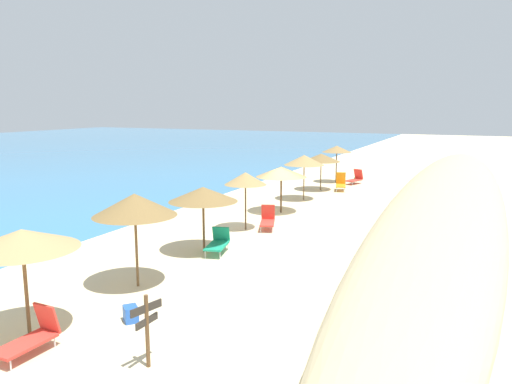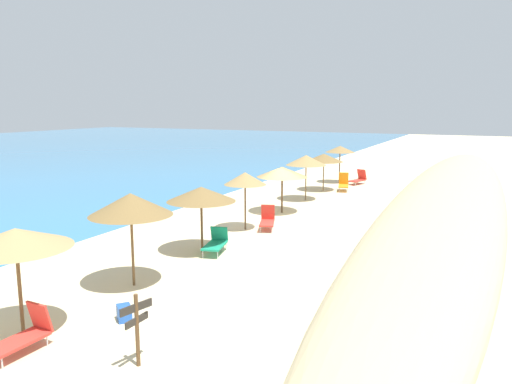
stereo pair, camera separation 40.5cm
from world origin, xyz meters
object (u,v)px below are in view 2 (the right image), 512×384
(beach_umbrella_1, at_px, (131,204))
(beach_umbrella_2, at_px, (201,194))
(beach_ball, at_px, (360,179))
(beach_umbrella_7, at_px, (340,149))
(beach_umbrella_0, at_px, (16,238))
(cooler_box, at_px, (124,313))
(beach_umbrella_6, at_px, (324,158))
(lounge_chair_1, at_px, (24,334))
(lounge_chair_4, at_px, (343,183))
(wooden_signpost, at_px, (137,323))
(lounge_chair_3, at_px, (358,179))
(lounge_chair_0, at_px, (267,219))
(beach_umbrella_4, at_px, (282,172))
(beach_umbrella_5, at_px, (306,160))
(lounge_chair_2, at_px, (216,242))
(beach_umbrella_3, at_px, (245,179))

(beach_umbrella_1, xyz_separation_m, beach_umbrella_2, (4.13, -0.01, -0.34))
(beach_ball, bearing_deg, beach_umbrella_2, 177.19)
(beach_umbrella_2, distance_m, beach_umbrella_7, 19.58)
(beach_umbrella_0, relative_size, cooler_box, 6.32)
(beach_umbrella_6, relative_size, lounge_chair_1, 1.70)
(lounge_chair_4, xyz_separation_m, wooden_signpost, (-24.39, -2.27, 0.50))
(lounge_chair_3, bearing_deg, lounge_chair_0, 106.25)
(beach_umbrella_1, xyz_separation_m, lounge_chair_4, (20.42, -1.07, -2.14))
(beach_umbrella_6, distance_m, lounge_chair_1, 24.54)
(beach_umbrella_1, relative_size, lounge_chair_0, 2.00)
(beach_umbrella_4, bearing_deg, beach_umbrella_6, 1.58)
(beach_umbrella_5, distance_m, lounge_chair_4, 4.85)
(beach_umbrella_0, height_order, lounge_chair_1, beach_umbrella_0)
(lounge_chair_0, xyz_separation_m, lounge_chair_2, (-4.34, 0.23, -0.03))
(beach_umbrella_6, height_order, lounge_chair_4, beach_umbrella_6)
(beach_umbrella_2, bearing_deg, lounge_chair_1, -176.76)
(beach_umbrella_0, height_order, lounge_chair_2, beach_umbrella_0)
(beach_umbrella_0, distance_m, beach_umbrella_7, 27.69)
(lounge_chair_2, bearing_deg, beach_umbrella_1, 68.66)
(beach_umbrella_7, xyz_separation_m, lounge_chair_1, (-28.25, -0.67, -2.08))
(beach_umbrella_7, bearing_deg, lounge_chair_1, -178.63)
(lounge_chair_1, bearing_deg, cooler_box, -111.43)
(beach_umbrella_4, relative_size, beach_umbrella_5, 0.98)
(beach_umbrella_6, xyz_separation_m, beach_umbrella_7, (3.78, -0.01, 0.28))
(cooler_box, bearing_deg, beach_umbrella_4, 5.81)
(beach_umbrella_0, xyz_separation_m, cooler_box, (1.75, -1.74, -2.28))
(lounge_chair_3, bearing_deg, cooler_box, 108.52)
(lounge_chair_4, bearing_deg, lounge_chair_3, -108.83)
(beach_umbrella_0, xyz_separation_m, lounge_chair_1, (-0.57, -0.74, -2.08))
(beach_umbrella_1, relative_size, beach_umbrella_3, 1.12)
(beach_umbrella_1, xyz_separation_m, lounge_chair_2, (4.23, -0.57, -2.22))
(beach_umbrella_1, height_order, beach_umbrella_3, beach_umbrella_1)
(beach_umbrella_1, xyz_separation_m, beach_umbrella_4, (12.18, -0.03, -0.44))
(lounge_chair_1, distance_m, lounge_chair_4, 24.98)
(beach_umbrella_3, xyz_separation_m, beach_umbrella_4, (4.14, -0.10, -0.18))
(lounge_chair_2, bearing_deg, beach_umbrella_3, -94.04)
(beach_umbrella_2, distance_m, lounge_chair_3, 19.64)
(beach_umbrella_1, distance_m, beach_umbrella_3, 8.04)
(beach_umbrella_4, xyz_separation_m, beach_umbrella_5, (3.94, 0.09, 0.23))
(beach_umbrella_5, height_order, cooler_box, beach_umbrella_5)
(lounge_chair_2, height_order, lounge_chair_4, lounge_chair_4)
(beach_umbrella_3, height_order, beach_umbrella_7, beach_umbrella_7)
(beach_umbrella_7, xyz_separation_m, lounge_chair_4, (-3.28, -1.24, -1.99))
(beach_umbrella_7, xyz_separation_m, lounge_chair_3, (-0.07, -1.45, -2.08))
(beach_umbrella_6, bearing_deg, beach_umbrella_4, -178.42)
(beach_umbrella_7, xyz_separation_m, lounge_chair_0, (-15.14, -0.98, -2.04))
(lounge_chair_1, height_order, wooden_signpost, wooden_signpost)
(beach_umbrella_4, relative_size, lounge_chair_2, 1.68)
(lounge_chair_0, xyz_separation_m, lounge_chair_3, (15.07, -0.47, -0.04))
(beach_umbrella_7, relative_size, lounge_chair_1, 1.82)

